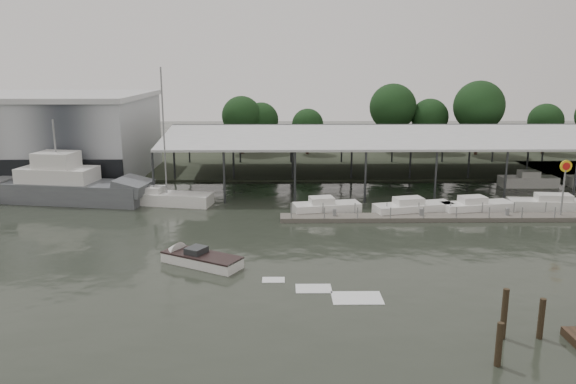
{
  "coord_description": "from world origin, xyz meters",
  "views": [
    {
      "loc": [
        1.09,
        -39.85,
        14.16
      ],
      "look_at": [
        1.72,
        10.68,
        2.5
      ],
      "focal_mm": 35.0,
      "sensor_mm": 36.0,
      "label": 1
    }
  ],
  "objects_px": {
    "white_sailboat": "(161,198)",
    "speedboat_underway": "(196,258)",
    "grey_trawler": "(69,187)",
    "shell_fuel_sign": "(565,178)"
  },
  "relations": [
    {
      "from": "white_sailboat",
      "to": "speedboat_underway",
      "type": "bearing_deg",
      "value": -59.57
    },
    {
      "from": "white_sailboat",
      "to": "speedboat_underway",
      "type": "distance_m",
      "value": 18.71
    },
    {
      "from": "grey_trawler",
      "to": "white_sailboat",
      "type": "xyz_separation_m",
      "value": [
        9.77,
        -1.21,
        -0.93
      ]
    },
    {
      "from": "shell_fuel_sign",
      "to": "grey_trawler",
      "type": "height_order",
      "value": "grey_trawler"
    },
    {
      "from": "speedboat_underway",
      "to": "grey_trawler",
      "type": "bearing_deg",
      "value": -19.72
    },
    {
      "from": "shell_fuel_sign",
      "to": "white_sailboat",
      "type": "distance_m",
      "value": 38.94
    },
    {
      "from": "grey_trawler",
      "to": "shell_fuel_sign",
      "type": "bearing_deg",
      "value": 0.76
    },
    {
      "from": "shell_fuel_sign",
      "to": "white_sailboat",
      "type": "relative_size",
      "value": 0.4
    },
    {
      "from": "grey_trawler",
      "to": "white_sailboat",
      "type": "relative_size",
      "value": 1.25
    },
    {
      "from": "shell_fuel_sign",
      "to": "speedboat_underway",
      "type": "xyz_separation_m",
      "value": [
        -32.11,
        -11.41,
        -3.53
      ]
    }
  ]
}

